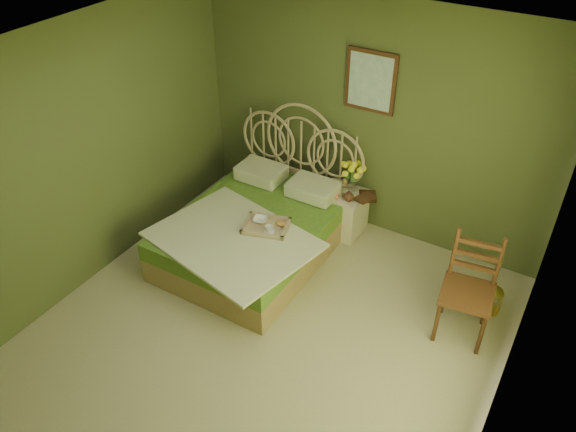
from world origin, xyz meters
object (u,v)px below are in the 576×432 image
Objects in this scene: bed at (257,228)px; birdcage at (490,297)px; chair at (472,281)px; nightstand at (344,204)px.

bed is 2.46m from birdcage.
bed reaches higher than chair.
bed is 2.29m from chair.
nightstand is at bearing 165.94° from birdcage.
chair is 3.03× the size of birdcage.
chair is at bearing -114.45° from birdcage.
chair is at bearing -25.90° from nightstand.
birdcage is (1.80, -0.45, -0.18)m from nightstand.
chair is (1.64, -0.80, 0.23)m from nightstand.
nightstand is 0.91× the size of chair.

